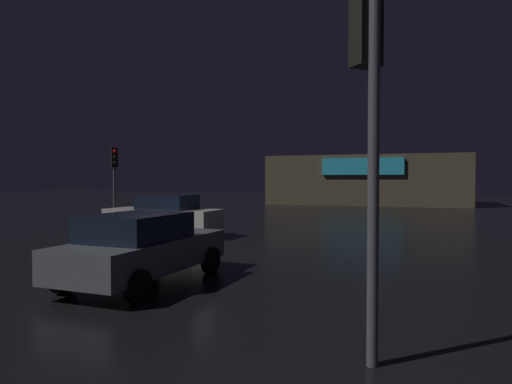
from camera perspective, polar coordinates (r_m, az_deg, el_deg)
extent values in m
plane|color=black|center=(14.73, -10.93, -7.05)|extent=(120.00, 120.00, 0.00)
cube|color=brown|center=(42.32, 13.85, 1.45)|extent=(16.70, 8.63, 4.24)
cube|color=#33CCF2|center=(37.90, 13.17, 3.15)|extent=(6.51, 0.24, 1.37)
cylinder|color=#595B60|center=(25.51, -17.33, 0.94)|extent=(0.12, 0.12, 3.89)
cube|color=black|center=(25.38, -17.31, 4.16)|extent=(0.41, 0.41, 1.04)
sphere|color=red|center=(25.23, -17.26, 4.88)|extent=(0.20, 0.20, 0.20)
sphere|color=black|center=(25.22, -17.26, 4.18)|extent=(0.20, 0.20, 0.20)
sphere|color=black|center=(25.20, -17.25, 3.47)|extent=(0.20, 0.20, 0.20)
cylinder|color=#595B60|center=(5.50, 14.50, 1.94)|extent=(0.14, 0.14, 4.50)
cube|color=black|center=(5.90, 13.61, 19.45)|extent=(0.41, 0.41, 0.94)
sphere|color=black|center=(6.12, 12.63, 21.62)|extent=(0.20, 0.20, 0.20)
sphere|color=black|center=(6.03, 12.61, 19.09)|extent=(0.20, 0.20, 0.20)
sphere|color=#19D13F|center=(5.95, 12.59, 16.48)|extent=(0.20, 0.20, 0.20)
cube|color=silver|center=(17.97, -11.60, -3.29)|extent=(4.55, 1.86, 0.75)
cube|color=black|center=(17.81, -11.04, -1.23)|extent=(2.06, 1.59, 0.55)
cylinder|color=black|center=(18.22, -16.95, -4.44)|extent=(0.63, 0.25, 0.62)
cylinder|color=black|center=(19.54, -13.85, -4.01)|extent=(0.63, 0.25, 0.62)
cylinder|color=black|center=(16.52, -8.92, -5.01)|extent=(0.63, 0.25, 0.62)
cylinder|color=black|center=(17.96, -6.16, -4.47)|extent=(0.63, 0.25, 0.62)
cube|color=slate|center=(10.11, -13.79, -7.46)|extent=(1.86, 4.33, 0.65)
cube|color=black|center=(9.82, -14.73, -4.24)|extent=(1.62, 2.15, 0.54)
cylinder|color=black|center=(11.79, -13.21, -7.75)|extent=(0.24, 0.61, 0.60)
cylinder|color=black|center=(10.91, -5.70, -8.48)|extent=(0.24, 0.61, 0.60)
cylinder|color=black|center=(9.65, -22.96, -9.93)|extent=(0.24, 0.61, 0.60)
cylinder|color=black|center=(8.55, -14.58, -11.34)|extent=(0.24, 0.61, 0.60)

